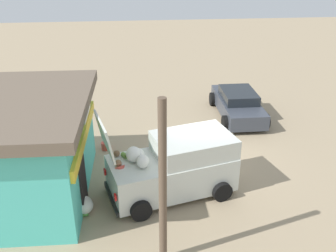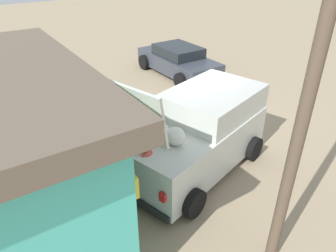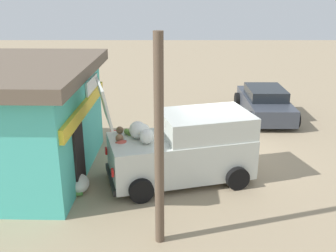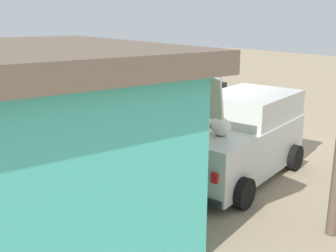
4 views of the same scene
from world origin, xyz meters
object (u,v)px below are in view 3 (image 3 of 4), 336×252
Objects in this scene: vendor_standing at (121,148)px; unloaded_banana_pile at (78,184)px; storefront_bar at (18,119)px; paint_bucket at (114,135)px; parked_sedan at (265,103)px; customer_bending at (123,158)px; delivery_van at (185,147)px.

vendor_standing is 1.61m from unloaded_banana_pile.
storefront_bar is 3.95m from paint_bucket.
parked_sedan is 9.40m from unloaded_banana_pile.
delivery_van is at bearing -71.93° from customer_bending.
vendor_standing is at bearing 83.93° from delivery_van.
delivery_van is at bearing 147.68° from parked_sedan.
customer_bending is (-6.40, 5.42, 0.28)m from parked_sedan.
vendor_standing reaches higher than paint_bucket.
delivery_van is 13.78× the size of paint_bucket.
storefront_bar is at bearing 73.32° from customer_bending.
unloaded_banana_pile is at bearing 105.00° from delivery_van.
storefront_bar is 6.61× the size of unloaded_banana_pile.
unloaded_banana_pile is 3.93m from paint_bucket.
customer_bending is at bearing -168.31° from paint_bucket.
parked_sedan is at bearing -44.67° from vendor_standing.
parked_sedan is 7.94m from vendor_standing.
delivery_van is (-0.38, -4.87, -0.72)m from storefront_bar.
parked_sedan is 8.39m from customer_bending.
vendor_standing is (0.20, 1.88, -0.10)m from delivery_van.
vendor_standing is 1.02× the size of customer_bending.
unloaded_banana_pile is (-0.23, 1.24, -0.68)m from customer_bending.
unloaded_banana_pile is at bearing 134.92° from parked_sedan.
parked_sedan is (5.84, -3.70, -0.37)m from delivery_van.
delivery_van reaches higher than paint_bucket.
customer_bending is (-0.56, 1.72, -0.08)m from delivery_van.
storefront_bar is 2.69m from unloaded_banana_pile.
storefront_bar is 17.61× the size of paint_bucket.
parked_sedan is 2.83× the size of customer_bending.
delivery_van reaches higher than customer_bending.
delivery_van is at bearing -94.49° from storefront_bar.
parked_sedan is 2.76× the size of vendor_standing.
storefront_bar reaches higher than parked_sedan.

